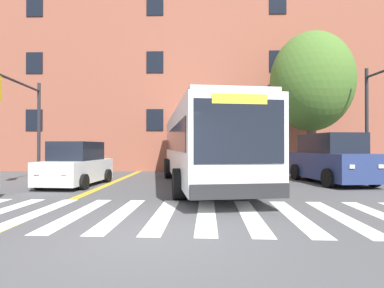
{
  "coord_description": "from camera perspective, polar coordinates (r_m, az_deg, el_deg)",
  "views": [
    {
      "loc": [
        1.0,
        -5.37,
        1.64
      ],
      "look_at": [
        0.72,
        6.63,
        1.74
      ],
      "focal_mm": 28.0,
      "sensor_mm": 36.0,
      "label": 1
    }
  ],
  "objects": [
    {
      "name": "building_facade",
      "position": [
        23.53,
        4.13,
        12.09
      ],
      "size": [
        29.97,
        7.13,
        13.5
      ],
      "color": "#9E5642",
      "rests_on": "ground"
    },
    {
      "name": "car_white_near_lane",
      "position": [
        13.48,
        -21.13,
        -3.82
      ],
      "size": [
        2.18,
        3.97,
        1.84
      ],
      "color": "white",
      "rests_on": "ground"
    },
    {
      "name": "lane_line_yellow_outer",
      "position": [
        21.6,
        -8.89,
        -4.8
      ],
      "size": [
        0.12,
        36.0,
        0.01
      ],
      "primitive_type": "cube",
      "color": "gold",
      "rests_on": "ground"
    },
    {
      "name": "ground_plane",
      "position": [
        5.7,
        -9.27,
        -17.15
      ],
      "size": [
        120.0,
        120.0,
        0.0
      ],
      "primitive_type": "plane",
      "color": "#4C4C4F"
    },
    {
      "name": "car_navy_far_lane",
      "position": [
        14.81,
        24.91,
        -2.69
      ],
      "size": [
        2.64,
        4.82,
        2.21
      ],
      "color": "navy",
      "rests_on": "ground"
    },
    {
      "name": "lane_line_yellow_inner",
      "position": [
        21.63,
        -9.31,
        -4.79
      ],
      "size": [
        0.12,
        36.0,
        0.01
      ],
      "primitive_type": "cube",
      "color": "gold",
      "rests_on": "ground"
    },
    {
      "name": "crosswalk",
      "position": [
        7.51,
        -9.53,
        -13.02
      ],
      "size": [
        14.02,
        4.03,
        0.01
      ],
      "color": "white",
      "rests_on": "ground"
    },
    {
      "name": "city_bus",
      "position": [
        13.02,
        1.74,
        -0.15
      ],
      "size": [
        4.22,
        12.06,
        3.15
      ],
      "color": "white",
      "rests_on": "ground"
    },
    {
      "name": "traffic_light_far_corner",
      "position": [
        15.72,
        -29.67,
        5.78
      ],
      "size": [
        0.63,
        4.1,
        4.9
      ],
      "color": "#28282D",
      "rests_on": "ground"
    },
    {
      "name": "car_grey_behind_bus",
      "position": [
        22.47,
        -2.18,
        -1.95
      ],
      "size": [
        2.45,
        4.9,
        2.24
      ],
      "color": "slate",
      "rests_on": "ground"
    },
    {
      "name": "street_tree_curbside_large",
      "position": [
        18.47,
        21.75,
        10.91
      ],
      "size": [
        6.1,
        5.99,
        8.08
      ],
      "color": "brown",
      "rests_on": "ground"
    }
  ]
}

